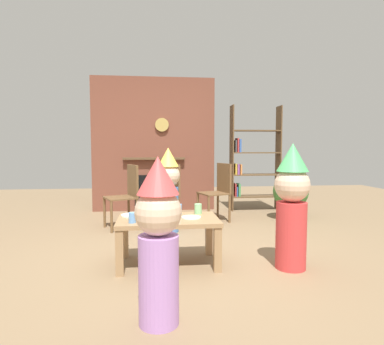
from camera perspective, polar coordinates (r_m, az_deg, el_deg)
name	(u,v)px	position (r m, az deg, el deg)	size (l,w,h in m)	color
ground_plane	(182,253)	(3.71, -1.67, -13.68)	(12.00, 12.00, 0.00)	#846B4C
brick_fireplace_feature	(154,145)	(6.12, -6.54, 4.71)	(2.20, 0.28, 2.40)	brown
bookshelf	(251,162)	(6.18, 10.12, 1.74)	(0.90, 0.28, 1.90)	brown
coffee_table	(168,226)	(3.30, -4.09, -9.17)	(0.98, 0.59, 0.46)	#9E7A51
paper_cup_near_left	(156,211)	(3.38, -6.12, -6.53)	(0.07, 0.07, 0.11)	#669EE0
paper_cup_near_right	(132,218)	(3.12, -10.19, -7.62)	(0.07, 0.07, 0.09)	#669EE0
paper_cup_center	(198,209)	(3.47, 1.06, -6.24)	(0.08, 0.08, 0.10)	#8CD18C
paper_cup_far_left	(178,209)	(3.48, -2.34, -6.26)	(0.07, 0.07, 0.10)	#669EE0
paper_plate_front	(191,217)	(3.28, -0.14, -7.68)	(0.19, 0.19, 0.01)	white
paper_plate_rear	(132,215)	(3.45, -10.24, -7.17)	(0.22, 0.22, 0.01)	white
birthday_cake_slice	(167,218)	(3.08, -4.29, -7.81)	(0.10, 0.10, 0.08)	#EAC68C
table_fork	(149,220)	(3.22, -7.38, -8.00)	(0.15, 0.02, 0.01)	silver
child_with_cone_hat	(158,237)	(2.18, -5.78, -10.87)	(0.30, 0.30, 1.09)	#B27FCC
child_in_pink	(292,203)	(3.27, 16.70, -5.00)	(0.33, 0.33, 1.19)	#D13838
child_by_the_chairs	(168,188)	(4.52, -4.08, -2.59)	(0.32, 0.32, 1.14)	#4C7FC6
dining_chair_left	(127,192)	(4.82, -11.13, -3.34)	(0.52, 0.52, 0.90)	brown
dining_chair_middle	(168,190)	(4.95, -4.15, -3.07)	(0.52, 0.52, 0.90)	brown
dining_chair_right	(219,188)	(5.19, 4.60, -2.74)	(0.51, 0.51, 0.90)	brown
potted_plant_tall	(291,193)	(5.52, 16.52, -3.42)	(0.55, 0.55, 0.73)	beige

